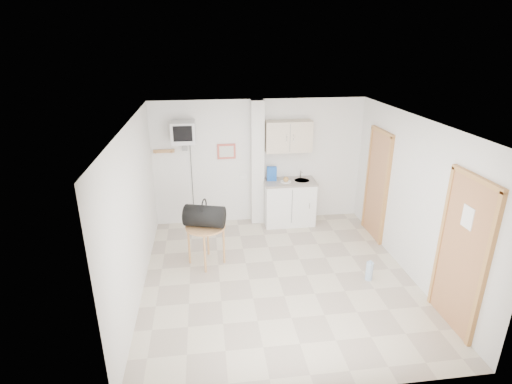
{
  "coord_description": "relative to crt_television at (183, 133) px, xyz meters",
  "views": [
    {
      "loc": [
        -1.06,
        -5.36,
        3.57
      ],
      "look_at": [
        -0.28,
        0.6,
        1.25
      ],
      "focal_mm": 28.0,
      "sensor_mm": 36.0,
      "label": 1
    }
  ],
  "objects": [
    {
      "name": "crt_television",
      "position": [
        0.0,
        0.0,
        0.0
      ],
      "size": [
        0.44,
        0.45,
        2.15
      ],
      "color": "slate",
      "rests_on": "ground"
    },
    {
      "name": "water_bottle",
      "position": [
        2.86,
        -2.26,
        -1.78
      ],
      "size": [
        0.11,
        0.11,
        0.34
      ],
      "color": "#A0BCD9",
      "rests_on": "ground"
    },
    {
      "name": "duffel_bag",
      "position": [
        0.33,
        -1.43,
        -1.06
      ],
      "size": [
        0.72,
        0.52,
        0.48
      ],
      "rotation": [
        0.0,
        0.0,
        -0.29
      ],
      "color": "black",
      "rests_on": "round_table"
    },
    {
      "name": "kitchenette",
      "position": [
        2.02,
        -0.02,
        -1.13
      ],
      "size": [
        1.03,
        0.58,
        2.1
      ],
      "color": "white",
      "rests_on": "ground"
    },
    {
      "name": "round_table",
      "position": [
        0.33,
        -1.42,
        -1.33
      ],
      "size": [
        0.66,
        0.66,
        0.7
      ],
      "rotation": [
        0.0,
        0.0,
        -0.1
      ],
      "color": "#AB723F",
      "rests_on": "ground"
    },
    {
      "name": "room_envelope",
      "position": [
        1.69,
        -1.93,
        -0.4
      ],
      "size": [
        4.24,
        4.54,
        2.55
      ],
      "color": "white",
      "rests_on": "ground"
    },
    {
      "name": "ground",
      "position": [
        1.45,
        -2.02,
        -1.94
      ],
      "size": [
        4.5,
        4.5,
        0.0
      ],
      "primitive_type": "plane",
      "color": "beige",
      "rests_on": "ground"
    }
  ]
}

